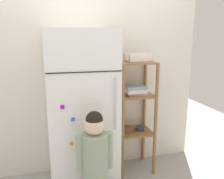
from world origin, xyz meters
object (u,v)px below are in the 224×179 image
(refrigerator, at_px, (82,112))
(pantry_shelf_unit, at_px, (134,105))
(fruit_bin, at_px, (138,58))
(child_standing, at_px, (95,154))

(refrigerator, distance_m, pantry_shelf_unit, 0.62)
(refrigerator, bearing_deg, fruit_bin, 12.49)
(pantry_shelf_unit, bearing_deg, fruit_bin, 14.95)
(child_standing, bearing_deg, pantry_shelf_unit, 46.92)
(fruit_bin, bearing_deg, refrigerator, -167.51)
(refrigerator, distance_m, child_standing, 0.52)
(child_standing, distance_m, pantry_shelf_unit, 0.85)
(refrigerator, xyz_separation_m, fruit_bin, (0.64, 0.14, 0.50))
(child_standing, bearing_deg, fruit_bin, 45.77)
(pantry_shelf_unit, distance_m, fruit_bin, 0.52)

